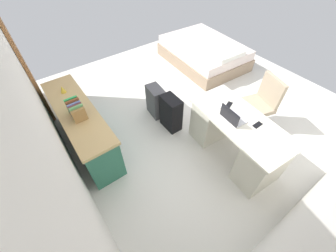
{
  "coord_description": "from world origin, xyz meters",
  "views": [
    {
      "loc": [
        -2.1,
        2.06,
        2.71
      ],
      "look_at": [
        -0.52,
        0.9,
        0.6
      ],
      "focal_mm": 22.44,
      "sensor_mm": 36.0,
      "label": 1
    }
  ],
  "objects_px": {
    "computer_mouse": "(221,106)",
    "cell_phone_near_laptop": "(258,125)",
    "figurine_small": "(62,89)",
    "office_chair": "(258,107)",
    "desk": "(235,138)",
    "laptop": "(232,117)",
    "credenza": "(83,127)",
    "cell_phone_by_mouse": "(229,105)",
    "bed": "(204,53)",
    "suitcase_black": "(171,113)",
    "suitcase_spare_grey": "(156,101)"
  },
  "relations": [
    {
      "from": "laptop",
      "to": "cell_phone_by_mouse",
      "type": "height_order",
      "value": "laptop"
    },
    {
      "from": "credenza",
      "to": "laptop",
      "type": "relative_size",
      "value": 5.51
    },
    {
      "from": "suitcase_spare_grey",
      "to": "cell_phone_by_mouse",
      "type": "height_order",
      "value": "cell_phone_by_mouse"
    },
    {
      "from": "computer_mouse",
      "to": "figurine_small",
      "type": "height_order",
      "value": "figurine_small"
    },
    {
      "from": "computer_mouse",
      "to": "cell_phone_near_laptop",
      "type": "height_order",
      "value": "computer_mouse"
    },
    {
      "from": "laptop",
      "to": "figurine_small",
      "type": "xyz_separation_m",
      "value": [
        1.9,
        1.59,
        -0.0
      ]
    },
    {
      "from": "bed",
      "to": "laptop",
      "type": "distance_m",
      "value": 2.77
    },
    {
      "from": "desk",
      "to": "office_chair",
      "type": "height_order",
      "value": "office_chair"
    },
    {
      "from": "laptop",
      "to": "suitcase_black",
      "type": "bearing_deg",
      "value": 17.03
    },
    {
      "from": "desk",
      "to": "cell_phone_by_mouse",
      "type": "xyz_separation_m",
      "value": [
        0.31,
        -0.09,
        0.36
      ]
    },
    {
      "from": "desk",
      "to": "laptop",
      "type": "relative_size",
      "value": 4.56
    },
    {
      "from": "cell_phone_by_mouse",
      "to": "cell_phone_near_laptop",
      "type": "bearing_deg",
      "value": 158.77
    },
    {
      "from": "cell_phone_near_laptop",
      "to": "computer_mouse",
      "type": "bearing_deg",
      "value": 13.64
    },
    {
      "from": "bed",
      "to": "cell_phone_by_mouse",
      "type": "height_order",
      "value": "cell_phone_by_mouse"
    },
    {
      "from": "credenza",
      "to": "cell_phone_near_laptop",
      "type": "xyz_separation_m",
      "value": [
        -1.69,
        -1.78,
        0.38
      ]
    },
    {
      "from": "desk",
      "to": "credenza",
      "type": "xyz_separation_m",
      "value": [
        1.52,
        1.69,
        -0.02
      ]
    },
    {
      "from": "desk",
      "to": "cell_phone_by_mouse",
      "type": "bearing_deg",
      "value": -16.9
    },
    {
      "from": "suitcase_spare_grey",
      "to": "computer_mouse",
      "type": "bearing_deg",
      "value": -155.62
    },
    {
      "from": "bed",
      "to": "cell_phone_near_laptop",
      "type": "relative_size",
      "value": 14.47
    },
    {
      "from": "credenza",
      "to": "cell_phone_near_laptop",
      "type": "height_order",
      "value": "cell_phone_near_laptop"
    },
    {
      "from": "credenza",
      "to": "cell_phone_near_laptop",
      "type": "bearing_deg",
      "value": -133.56
    },
    {
      "from": "cell_phone_near_laptop",
      "to": "figurine_small",
      "type": "bearing_deg",
      "value": 38.7
    },
    {
      "from": "suitcase_black",
      "to": "computer_mouse",
      "type": "distance_m",
      "value": 0.88
    },
    {
      "from": "desk",
      "to": "bed",
      "type": "height_order",
      "value": "desk"
    },
    {
      "from": "bed",
      "to": "suitcase_black",
      "type": "distance_m",
      "value": 2.28
    },
    {
      "from": "suitcase_black",
      "to": "figurine_small",
      "type": "relative_size",
      "value": 5.59
    },
    {
      "from": "computer_mouse",
      "to": "cell_phone_near_laptop",
      "type": "xyz_separation_m",
      "value": [
        -0.52,
        -0.13,
        -0.01
      ]
    },
    {
      "from": "computer_mouse",
      "to": "figurine_small",
      "type": "bearing_deg",
      "value": 49.71
    },
    {
      "from": "suitcase_black",
      "to": "suitcase_spare_grey",
      "type": "relative_size",
      "value": 1.09
    },
    {
      "from": "computer_mouse",
      "to": "cell_phone_by_mouse",
      "type": "distance_m",
      "value": 0.14
    },
    {
      "from": "bed",
      "to": "suitcase_spare_grey",
      "type": "distance_m",
      "value": 2.09
    },
    {
      "from": "credenza",
      "to": "suitcase_black",
      "type": "relative_size",
      "value": 2.93
    },
    {
      "from": "office_chair",
      "to": "cell_phone_near_laptop",
      "type": "xyz_separation_m",
      "value": [
        -0.38,
        0.67,
        0.33
      ]
    },
    {
      "from": "laptop",
      "to": "bed",
      "type": "bearing_deg",
      "value": -36.78
    },
    {
      "from": "credenza",
      "to": "cell_phone_by_mouse",
      "type": "relative_size",
      "value": 13.24
    },
    {
      "from": "credenza",
      "to": "office_chair",
      "type": "bearing_deg",
      "value": -118.16
    },
    {
      "from": "credenza",
      "to": "figurine_small",
      "type": "xyz_separation_m",
      "value": [
        0.47,
        0.0,
        0.42
      ]
    },
    {
      "from": "desk",
      "to": "laptop",
      "type": "distance_m",
      "value": 0.43
    },
    {
      "from": "cell_phone_by_mouse",
      "to": "figurine_small",
      "type": "height_order",
      "value": "figurine_small"
    },
    {
      "from": "suitcase_black",
      "to": "laptop",
      "type": "bearing_deg",
      "value": -162.31
    },
    {
      "from": "desk",
      "to": "computer_mouse",
      "type": "height_order",
      "value": "computer_mouse"
    },
    {
      "from": "office_chair",
      "to": "bed",
      "type": "height_order",
      "value": "office_chair"
    },
    {
      "from": "desk",
      "to": "suitcase_black",
      "type": "xyz_separation_m",
      "value": [
        1.02,
        0.39,
        -0.08
      ]
    },
    {
      "from": "office_chair",
      "to": "credenza",
      "type": "xyz_separation_m",
      "value": [
        1.31,
        2.45,
        -0.05
      ]
    },
    {
      "from": "office_chair",
      "to": "bed",
      "type": "distance_m",
      "value": 2.2
    },
    {
      "from": "suitcase_black",
      "to": "bed",
      "type": "bearing_deg",
      "value": -56.33
    },
    {
      "from": "computer_mouse",
      "to": "figurine_small",
      "type": "distance_m",
      "value": 2.33
    },
    {
      "from": "desk",
      "to": "figurine_small",
      "type": "relative_size",
      "value": 13.53
    },
    {
      "from": "credenza",
      "to": "figurine_small",
      "type": "bearing_deg",
      "value": 0.19
    },
    {
      "from": "bed",
      "to": "suitcase_spare_grey",
      "type": "xyz_separation_m",
      "value": [
        -0.82,
        1.93,
        0.04
      ]
    }
  ]
}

